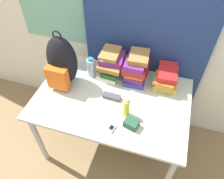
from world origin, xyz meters
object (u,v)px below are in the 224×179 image
object	(u,v)px
book_stack_right	(166,78)
water_bottle	(91,67)
sports_bottle	(103,68)
sunscreen_bottle	(126,108)
sunglasses_case	(112,97)
book_stack_center	(137,68)
camera_pouch	(131,124)
backpack	(62,62)
cell_phone	(112,128)
book_stack_left	(112,64)

from	to	relation	value
book_stack_right	water_bottle	xyz separation A→B (m)	(-0.68, -0.08, 0.01)
sports_bottle	book_stack_right	bearing A→B (deg)	8.24
sunscreen_bottle	sunglasses_case	distance (m)	0.22
book_stack_center	sunglasses_case	world-z (taller)	book_stack_center
water_bottle	camera_pouch	bearing A→B (deg)	-41.98
backpack	sunscreen_bottle	bearing A→B (deg)	-17.70
book_stack_right	cell_phone	distance (m)	0.68
backpack	book_stack_left	xyz separation A→B (m)	(0.37, 0.23, -0.11)
book_stack_left	backpack	bearing A→B (deg)	-148.75
backpack	sunglasses_case	bearing A→B (deg)	-8.16
water_bottle	camera_pouch	world-z (taller)	water_bottle
water_bottle	sunglasses_case	size ratio (longest dim) A/B	1.33
cell_phone	camera_pouch	bearing A→B (deg)	27.04
backpack	book_stack_right	xyz separation A→B (m)	(0.88, 0.23, -0.14)
book_stack_center	cell_phone	distance (m)	0.60
backpack	sports_bottle	xyz separation A→B (m)	(0.31, 0.15, -0.11)
backpack	sunglasses_case	size ratio (longest dim) A/B	3.47
book_stack_left	book_stack_center	world-z (taller)	book_stack_center
book_stack_right	camera_pouch	bearing A→B (deg)	-109.50
book_stack_center	camera_pouch	world-z (taller)	book_stack_center
book_stack_right	sunscreen_bottle	xyz separation A→B (m)	(-0.25, -0.43, 0.00)
book_stack_right	sunglasses_case	bearing A→B (deg)	-144.07
book_stack_right	sunscreen_bottle	world-z (taller)	sunscreen_bottle
cell_phone	book_stack_center	bearing A→B (deg)	85.19
book_stack_center	water_bottle	distance (m)	0.42
sports_bottle	camera_pouch	xyz separation A→B (m)	(0.38, -0.44, -0.09)
book_stack_left	book_stack_right	world-z (taller)	book_stack_left
sports_bottle	sunglasses_case	world-z (taller)	sports_bottle
book_stack_center	sunscreen_bottle	distance (m)	0.43
book_stack_center	sunscreen_bottle	world-z (taller)	book_stack_center
book_stack_right	camera_pouch	distance (m)	0.56
sports_bottle	sunscreen_bottle	distance (m)	0.47
book_stack_left	sunscreen_bottle	size ratio (longest dim) A/B	1.54
sports_bottle	sunscreen_bottle	world-z (taller)	sports_bottle
book_stack_center	sunglasses_case	distance (m)	0.34
cell_phone	backpack	bearing A→B (deg)	146.90
book_stack_right	cell_phone	bearing A→B (deg)	-118.48
cell_phone	book_stack_right	bearing A→B (deg)	61.52
book_stack_center	camera_pouch	distance (m)	0.53
book_stack_left	water_bottle	distance (m)	0.19
sunscreen_bottle	water_bottle	bearing A→B (deg)	140.54
water_bottle	book_stack_center	bearing A→B (deg)	9.86
water_bottle	sunglasses_case	bearing A→B (deg)	-39.04
sports_bottle	camera_pouch	world-z (taller)	sports_bottle
sunglasses_case	camera_pouch	xyz separation A→B (m)	(0.22, -0.23, 0.01)
cell_phone	sports_bottle	bearing A→B (deg)	115.32
water_bottle	camera_pouch	xyz separation A→B (m)	(0.50, -0.45, -0.06)
book_stack_right	cell_phone	xyz separation A→B (m)	(-0.32, -0.59, -0.08)
book_stack_left	book_stack_right	bearing A→B (deg)	0.41
cell_phone	sunglasses_case	xyz separation A→B (m)	(-0.09, 0.30, 0.01)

